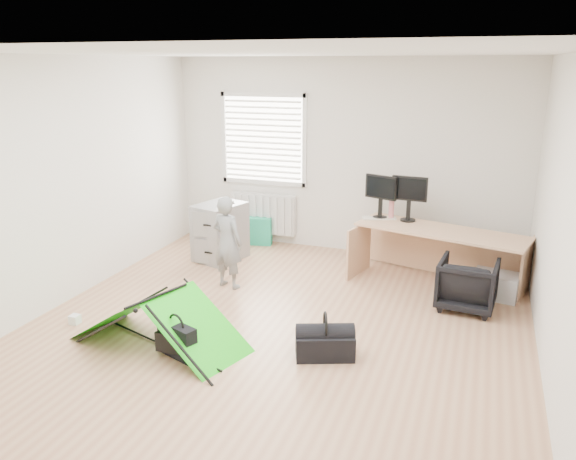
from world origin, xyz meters
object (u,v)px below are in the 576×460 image
(desk, at_px, (439,257))
(filing_cabinet, at_px, (220,232))
(storage_crate, at_px, (496,285))
(office_chair, at_px, (467,284))
(monitor_left, at_px, (381,203))
(thermos, at_px, (391,210))
(duffel_bag, at_px, (325,345))
(person, at_px, (227,242))
(monitor_right, at_px, (409,205))
(laptop_bag, at_px, (177,340))
(kite, at_px, (159,321))

(desk, relative_size, filing_cabinet, 2.59)
(storage_crate, bearing_deg, office_chair, -124.38)
(monitor_left, xyz_separation_m, office_chair, (1.16, -0.91, -0.61))
(thermos, bearing_deg, duffel_bag, -93.60)
(monitor_left, height_order, storage_crate, monitor_left)
(storage_crate, bearing_deg, filing_cabinet, 178.03)
(monitor_left, height_order, duffel_bag, monitor_left)
(person, height_order, duffel_bag, person)
(filing_cabinet, distance_m, monitor_right, 2.56)
(filing_cabinet, bearing_deg, storage_crate, 13.99)
(office_chair, xyz_separation_m, person, (-2.74, -0.31, 0.28))
(monitor_right, relative_size, thermos, 1.84)
(thermos, relative_size, person, 0.21)
(office_chair, xyz_separation_m, duffel_bag, (-1.17, -1.57, -0.17))
(laptop_bag, bearing_deg, monitor_left, 86.84)
(monitor_left, height_order, monitor_right, monitor_right)
(thermos, xyz_separation_m, duffel_bag, (-0.16, -2.49, -0.69))
(monitor_right, relative_size, kite, 0.27)
(kite, bearing_deg, laptop_bag, -6.69)
(laptop_bag, bearing_deg, desk, 72.50)
(office_chair, xyz_separation_m, laptop_bag, (-2.46, -2.01, -0.12))
(duffel_bag, bearing_deg, filing_cabinet, 113.68)
(monitor_left, distance_m, laptop_bag, 3.28)
(monitor_right, bearing_deg, office_chair, -44.80)
(desk, xyz_separation_m, filing_cabinet, (-2.92, -0.07, 0.05))
(office_chair, relative_size, laptop_bag, 1.46)
(storage_crate, bearing_deg, laptop_bag, -138.42)
(monitor_right, bearing_deg, monitor_left, -176.23)
(desk, height_order, person, person)
(laptop_bag, bearing_deg, person, 120.40)
(duffel_bag, bearing_deg, kite, 170.51)
(monitor_right, bearing_deg, thermos, -179.86)
(thermos, xyz_separation_m, office_chair, (1.02, -0.93, -0.53))
(monitor_right, xyz_separation_m, office_chair, (0.80, -0.91, -0.62))
(monitor_left, xyz_separation_m, storage_crate, (1.46, -0.46, -0.75))
(monitor_left, distance_m, kite, 3.27)
(office_chair, distance_m, laptop_bag, 3.18)
(person, distance_m, storage_crate, 3.17)
(thermos, xyz_separation_m, person, (-1.73, -1.24, -0.25))
(filing_cabinet, relative_size, person, 0.69)
(monitor_right, xyz_separation_m, kite, (-1.93, -2.79, -0.64))
(monitor_left, bearing_deg, thermos, 24.86)
(monitor_left, bearing_deg, desk, 0.34)
(filing_cabinet, relative_size, storage_crate, 1.53)
(filing_cabinet, relative_size, kite, 0.47)
(desk, bearing_deg, laptop_bag, -113.87)
(person, bearing_deg, thermos, -131.31)
(thermos, height_order, duffel_bag, thermos)
(thermos, height_order, office_chair, thermos)
(filing_cabinet, xyz_separation_m, duffel_bag, (2.11, -2.14, -0.27))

